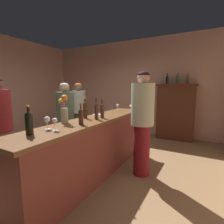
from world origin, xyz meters
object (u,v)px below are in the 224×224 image
Objects in this scene: bar_counter at (94,148)px; flower_arrangement at (64,108)px; wine_bottle_malbec at (85,109)px; patron_in_navy at (66,121)px; display_bottle_midleft at (178,79)px; cheese_plate at (97,115)px; bartender at (142,120)px; wine_bottle_pinot at (102,110)px; wine_glass_front at (118,106)px; wine_bottle_merlot at (81,116)px; wine_glass_mid at (131,106)px; display_bottle_left at (167,79)px; patron_by_cabinet at (0,127)px; wine_bottle_syrah at (29,122)px; display_bottle_center at (188,79)px; patron_in_grey at (79,110)px; wine_bottle_rose at (96,110)px; display_cabinet at (175,111)px; wine_glass_rear at (47,120)px; wine_glass_spare at (55,121)px.

bar_counter is 7.33× the size of flower_arrangement.
flower_arrangement is at bearing -93.81° from wine_bottle_malbec.
flower_arrangement is 0.87m from patron_in_navy.
cheese_plate is at bearing -112.31° from display_bottle_midleft.
bartender is (0.85, 0.07, -0.03)m from cheese_plate.
wine_bottle_pinot is 0.98m from wine_glass_front.
flower_arrangement is (-0.28, -0.03, 0.09)m from wine_bottle_merlot.
wine_glass_mid is 0.43× the size of display_bottle_midleft.
wine_bottle_pinot is 0.35m from cheese_plate.
wine_glass_mid is at bearing -105.49° from display_bottle_left.
patron_by_cabinet reaches higher than wine_glass_front.
display_bottle_center is (1.18, 3.94, 0.59)m from wine_bottle_syrah.
patron_in_grey is (-1.97, -1.51, -0.84)m from display_bottle_left.
wine_glass_mid is 0.07× the size of bartender.
wine_bottle_rose is 2.09× the size of cheese_plate.
display_bottle_midleft is 0.26m from display_bottle_center.
patron_in_grey reaches higher than display_cabinet.
patron_in_navy is at bearing 123.20° from wine_glass_rear.
patron_in_grey is at bearing 118.63° from wine_bottle_syrah.
wine_bottle_malbec is at bearing 16.63° from patron_in_navy.
wine_bottle_pinot is 1.06× the size of display_bottle_center.
cheese_plate is 0.10× the size of patron_in_navy.
wine_bottle_malbec reaches higher than wine_glass_front.
wine_bottle_syrah is 0.26m from wine_glass_rear.
flower_arrangement is (-0.06, -1.57, 0.11)m from wine_glass_front.
display_bottle_midleft reaches higher than wine_bottle_merlot.
patron_in_navy is at bearing 132.83° from flower_arrangement.
wine_glass_spare is 0.38× the size of flower_arrangement.
wine_glass_rear is (-0.23, -2.11, 0.02)m from wine_glass_mid.
wine_bottle_syrah is 0.20× the size of patron_in_grey.
patron_in_navy is at bearing 25.84° from patron_by_cabinet.
wine_bottle_pinot is 0.20× the size of patron_in_navy.
patron_by_cabinet is (-0.94, -1.23, -0.09)m from cheese_plate.
display_bottle_midleft is (0.97, 1.73, 0.63)m from wine_glass_front.
flower_arrangement is 1.38× the size of display_bottle_midleft.
wine_bottle_malbec is 3.00m from display_bottle_left.
wine_bottle_rose reaches higher than wine_glass_rear.
flower_arrangement reaches higher than wine_bottle_pinot.
wine_bottle_rose is 0.22× the size of patron_in_navy.
patron_in_navy reaches higher than wine_bottle_rose.
cheese_plate is (-0.04, -0.75, -0.10)m from wine_glass_front.
wine_bottle_rose reaches higher than wine_bottle_merlot.
wine_glass_rear is 0.55× the size of display_bottle_midleft.
patron_by_cabinet is at bearing -138.23° from wine_bottle_malbec.
display_cabinet is at bearing 0.00° from display_bottle_left.
wine_bottle_malbec is at bearing -109.13° from display_cabinet.
patron_in_grey is at bearing 177.84° from wine_glass_mid.
display_bottle_center is at bearing 73.33° from wine_bottle_syrah.
display_bottle_midleft is 0.17× the size of bartender.
wine_bottle_merlot is at bearing -102.73° from display_cabinet.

